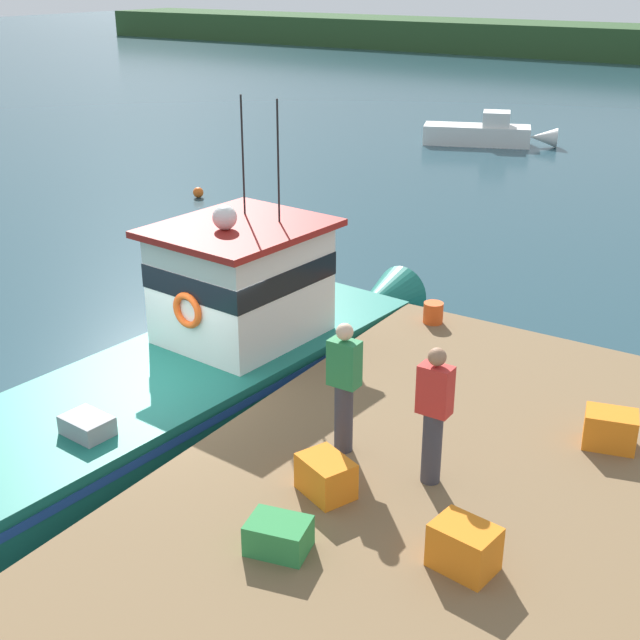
% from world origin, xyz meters
% --- Properties ---
extents(ground_plane, '(200.00, 200.00, 0.00)m').
position_xyz_m(ground_plane, '(0.00, 0.00, 0.00)').
color(ground_plane, '#23424C').
extents(dock, '(6.00, 9.00, 1.20)m').
position_xyz_m(dock, '(4.80, 0.00, 1.07)').
color(dock, '#4C3D2D').
rests_on(dock, ground).
extents(main_fishing_boat, '(3.20, 9.92, 4.80)m').
position_xyz_m(main_fishing_boat, '(0.25, 1.22, 1.01)').
color(main_fishing_boat, '#196B5B').
rests_on(main_fishing_boat, ground).
extents(crate_single_far, '(0.69, 0.57, 0.33)m').
position_xyz_m(crate_single_far, '(3.81, -2.09, 1.36)').
color(crate_single_far, '#2D8442').
rests_on(crate_single_far, dock).
extents(crate_stack_mid_dock, '(0.69, 0.58, 0.44)m').
position_xyz_m(crate_stack_mid_dock, '(5.98, 1.67, 1.42)').
color(crate_stack_mid_dock, orange).
rests_on(crate_stack_mid_dock, dock).
extents(crate_single_by_cleat, '(0.65, 0.52, 0.47)m').
position_xyz_m(crate_single_by_cleat, '(5.45, -1.35, 1.44)').
color(crate_single_by_cleat, orange).
rests_on(crate_single_by_cleat, dock).
extents(crate_stack_near_edge, '(0.72, 0.63, 0.43)m').
position_xyz_m(crate_stack_near_edge, '(3.68, -1.02, 1.41)').
color(crate_stack_near_edge, orange).
rests_on(crate_stack_near_edge, dock).
extents(bait_bucket, '(0.32, 0.32, 0.34)m').
position_xyz_m(bait_bucket, '(2.52, 3.98, 1.37)').
color(bait_bucket, '#E04C19').
rests_on(bait_bucket, dock).
extents(deckhand_by_the_boat, '(0.36, 0.22, 1.63)m').
position_xyz_m(deckhand_by_the_boat, '(3.36, -0.14, 2.06)').
color(deckhand_by_the_boat, '#383842').
rests_on(deckhand_by_the_boat, dock).
extents(deckhand_further_back, '(0.36, 0.22, 1.63)m').
position_xyz_m(deckhand_further_back, '(4.52, -0.17, 2.06)').
color(deckhand_further_back, '#383842').
rests_on(deckhand_further_back, dock).
extents(moored_boat_far_left, '(5.18, 2.83, 1.31)m').
position_xyz_m(moored_boat_far_left, '(-5.00, 24.19, 0.45)').
color(moored_boat_far_left, silver).
rests_on(moored_boat_far_left, ground).
extents(mooring_buoy_spare_mooring, '(0.32, 0.32, 0.32)m').
position_xyz_m(mooring_buoy_spare_mooring, '(-9.06, 11.58, 0.16)').
color(mooring_buoy_spare_mooring, '#EA5B19').
rests_on(mooring_buoy_spare_mooring, ground).
extents(mooring_buoy_channel_marker, '(0.44, 0.44, 0.44)m').
position_xyz_m(mooring_buoy_channel_marker, '(-5.07, 25.46, 0.22)').
color(mooring_buoy_channel_marker, silver).
rests_on(mooring_buoy_channel_marker, ground).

